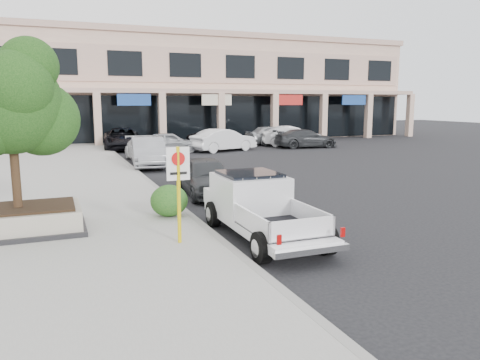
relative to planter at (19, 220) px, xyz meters
The scene contains 19 objects.
ground 6.68m from the planter, 22.44° to the right, with size 120.00×120.00×0.00m, color black.
sidewalk 3.54m from the planter, 79.22° to the left, with size 8.00×52.00×0.15m, color gray.
curb 5.77m from the planter, 36.87° to the left, with size 0.20×52.00×0.15m, color gray.
strip_mall 34.70m from the planter, 65.72° to the left, with size 40.55×12.43×9.50m.
planter is the anchor object (origin of this frame).
planter_tree 2.95m from the planter, 48.97° to the left, with size 2.90×2.55×4.00m.
no_parking_sign 4.47m from the planter, 33.26° to the right, with size 0.55×0.09×2.30m.
hedge 3.99m from the planter, ahead, with size 1.10×0.99×0.94m, color #144717.
pickup_truck 6.28m from the planter, 22.20° to the right, with size 1.89×5.10×1.60m, color white, non-canonical shape.
curb_car_a 7.15m from the planter, 30.43° to the left, with size 1.68×4.18×1.42m, color #2D2F32.
curb_car_b 13.30m from the planter, 64.99° to the left, with size 1.66×4.76×1.57m, color #9B9CA3.
curb_car_c 15.65m from the planter, 67.66° to the left, with size 1.98×4.86×1.41m, color silver.
curb_car_d 22.67m from the planter, 75.68° to the left, with size 2.60×5.63×1.57m, color black.
lot_car_a 20.45m from the planter, 65.92° to the left, with size 1.66×4.14×1.41m, color #ABAEB3.
lot_car_b 21.72m from the planter, 56.24° to the left, with size 1.66×4.77×1.57m, color silver.
lot_car_c 26.04m from the planter, 44.09° to the left, with size 1.95×4.80×1.39m, color #282A2D.
lot_car_d 25.08m from the planter, 59.11° to the left, with size 2.30×4.98×1.38m, color black.
lot_car_e 27.69m from the planter, 50.64° to the left, with size 1.87×4.65×1.58m, color #9EA2A6.
lot_car_f 26.98m from the planter, 47.06° to the left, with size 1.66×4.75×1.56m, color silver.
Camera 1 is at (-5.21, -10.39, 3.49)m, focal length 35.00 mm.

